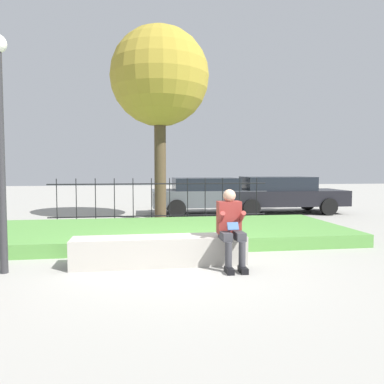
{
  "coord_description": "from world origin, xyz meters",
  "views": [
    {
      "loc": [
        -0.69,
        -6.23,
        1.63
      ],
      "look_at": [
        0.83,
        3.9,
        0.98
      ],
      "focal_mm": 35.0,
      "sensor_mm": 36.0,
      "label": 1
    }
  ],
  "objects_px": {
    "person_seated_reader": "(231,225)",
    "street_lamp": "(0,127)",
    "car_parked_center": "(208,195)",
    "stone_bench": "(160,252)",
    "car_parked_right": "(280,194)",
    "tree_behind_fence": "(160,78)"
  },
  "relations": [
    {
      "from": "car_parked_right",
      "to": "tree_behind_fence",
      "type": "bearing_deg",
      "value": -161.73
    },
    {
      "from": "stone_bench",
      "to": "street_lamp",
      "type": "height_order",
      "value": "street_lamp"
    },
    {
      "from": "street_lamp",
      "to": "tree_behind_fence",
      "type": "relative_size",
      "value": 0.61
    },
    {
      "from": "person_seated_reader",
      "to": "car_parked_center",
      "type": "distance_m",
      "value": 7.21
    },
    {
      "from": "person_seated_reader",
      "to": "tree_behind_fence",
      "type": "distance_m",
      "value": 6.78
    },
    {
      "from": "person_seated_reader",
      "to": "street_lamp",
      "type": "distance_m",
      "value": 3.89
    },
    {
      "from": "street_lamp",
      "to": "stone_bench",
      "type": "bearing_deg",
      "value": 3.36
    },
    {
      "from": "car_parked_right",
      "to": "street_lamp",
      "type": "distance_m",
      "value": 10.06
    },
    {
      "from": "stone_bench",
      "to": "car_parked_center",
      "type": "distance_m",
      "value": 7.17
    },
    {
      "from": "person_seated_reader",
      "to": "street_lamp",
      "type": "height_order",
      "value": "street_lamp"
    },
    {
      "from": "car_parked_center",
      "to": "tree_behind_fence",
      "type": "distance_m",
      "value": 4.36
    },
    {
      "from": "stone_bench",
      "to": "car_parked_right",
      "type": "xyz_separation_m",
      "value": [
        4.79,
        6.69,
        0.49
      ]
    },
    {
      "from": "stone_bench",
      "to": "street_lamp",
      "type": "relative_size",
      "value": 0.8
    },
    {
      "from": "tree_behind_fence",
      "to": "stone_bench",
      "type": "bearing_deg",
      "value": -93.8
    },
    {
      "from": "person_seated_reader",
      "to": "tree_behind_fence",
      "type": "bearing_deg",
      "value": 97.91
    },
    {
      "from": "car_parked_right",
      "to": "tree_behind_fence",
      "type": "relative_size",
      "value": 0.76
    },
    {
      "from": "person_seated_reader",
      "to": "tree_behind_fence",
      "type": "height_order",
      "value": "tree_behind_fence"
    },
    {
      "from": "stone_bench",
      "to": "person_seated_reader",
      "type": "relative_size",
      "value": 2.27
    },
    {
      "from": "street_lamp",
      "to": "tree_behind_fence",
      "type": "xyz_separation_m",
      "value": [
        2.78,
        5.48,
        2.11
      ]
    },
    {
      "from": "stone_bench",
      "to": "person_seated_reader",
      "type": "bearing_deg",
      "value": -15.46
    },
    {
      "from": "stone_bench",
      "to": "person_seated_reader",
      "type": "height_order",
      "value": "person_seated_reader"
    },
    {
      "from": "car_parked_center",
      "to": "tree_behind_fence",
      "type": "bearing_deg",
      "value": -140.23
    }
  ]
}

